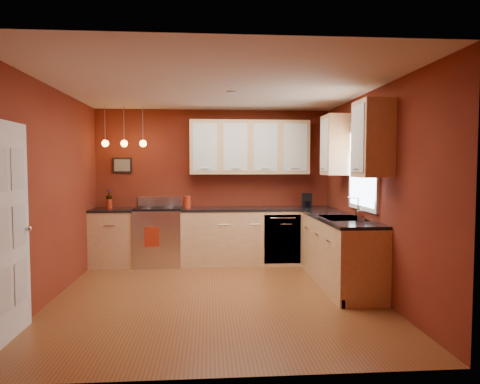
{
  "coord_description": "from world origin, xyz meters",
  "views": [
    {
      "loc": [
        -0.1,
        -5.3,
        1.63
      ],
      "look_at": [
        0.37,
        1.0,
        1.25
      ],
      "focal_mm": 32.0,
      "sensor_mm": 36.0,
      "label": 1
    }
  ],
  "objects": [
    {
      "name": "counter_right",
      "position": [
        1.7,
        0.45,
        0.92
      ],
      "size": [
        0.62,
        2.1,
        0.04
      ],
      "primitive_type": "cube",
      "color": "black",
      "rests_on": "base_cabinets_right"
    },
    {
      "name": "dishwasher_front",
      "position": [
        1.1,
        1.51,
        0.45
      ],
      "size": [
        0.6,
        0.02,
        0.8
      ],
      "primitive_type": "cube",
      "color": "silver",
      "rests_on": "base_cabinets_back_right"
    },
    {
      "name": "pendant_lights",
      "position": [
        -1.45,
        1.75,
        2.01
      ],
      "size": [
        0.71,
        0.11,
        0.66
      ],
      "color": "gray",
      "rests_on": "ceiling"
    },
    {
      "name": "base_cabinets_back_right",
      "position": [
        0.73,
        1.8,
        0.45
      ],
      "size": [
        2.54,
        0.6,
        0.9
      ],
      "primitive_type": "cube",
      "color": "#E6B87B",
      "rests_on": "floor"
    },
    {
      "name": "soap_pump",
      "position": [
        1.81,
        -0.07,
        1.04
      ],
      "size": [
        0.1,
        0.1,
        0.2
      ],
      "primitive_type": "imported",
      "rotation": [
        0.0,
        0.0,
        -0.07
      ],
      "color": "silver",
      "rests_on": "counter_right"
    },
    {
      "name": "floor",
      "position": [
        0.0,
        0.0,
        0.0
      ],
      "size": [
        4.2,
        4.2,
        0.0
      ],
      "primitive_type": "plane",
      "color": "brown",
      "rests_on": "ground"
    },
    {
      "name": "gas_range",
      "position": [
        -0.92,
        1.8,
        0.48
      ],
      "size": [
        0.76,
        0.64,
        1.11
      ],
      "color": "silver",
      "rests_on": "floor"
    },
    {
      "name": "dish_towel",
      "position": [
        -0.99,
        1.47,
        0.52
      ],
      "size": [
        0.23,
        0.02,
        0.32
      ],
      "primitive_type": "cube",
      "color": "#9C2610",
      "rests_on": "gas_range"
    },
    {
      "name": "sink",
      "position": [
        1.7,
        0.3,
        0.92
      ],
      "size": [
        0.5,
        0.7,
        0.33
      ],
      "color": "gray",
      "rests_on": "counter_right"
    },
    {
      "name": "ceiling",
      "position": [
        0.0,
        0.0,
        2.6
      ],
      "size": [
        4.0,
        4.2,
        0.02
      ],
      "primitive_type": "cube",
      "color": "silver",
      "rests_on": "wall_back"
    },
    {
      "name": "flowers",
      "position": [
        -1.73,
        1.83,
        1.17
      ],
      "size": [
        0.11,
        0.11,
        0.19
      ],
      "primitive_type": "imported",
      "rotation": [
        0.0,
        0.0,
        -0.04
      ],
      "color": "#9C2610",
      "rests_on": "red_vase"
    },
    {
      "name": "base_cabinets_back_left",
      "position": [
        -1.65,
        1.8,
        0.45
      ],
      "size": [
        0.7,
        0.6,
        0.9
      ],
      "primitive_type": "cube",
      "color": "#E6B87B",
      "rests_on": "floor"
    },
    {
      "name": "wall_picture",
      "position": [
        -1.55,
        2.08,
        1.65
      ],
      "size": [
        0.32,
        0.03,
        0.26
      ],
      "primitive_type": "cube",
      "color": "black",
      "rests_on": "wall_back"
    },
    {
      "name": "wall_back",
      "position": [
        0.0,
        2.1,
        1.3
      ],
      "size": [
        4.0,
        0.02,
        2.6
      ],
      "primitive_type": "cube",
      "color": "maroon",
      "rests_on": "floor"
    },
    {
      "name": "coffee_maker",
      "position": [
        1.57,
        1.8,
        1.05
      ],
      "size": [
        0.19,
        0.18,
        0.24
      ],
      "rotation": [
        0.0,
        0.0,
        -0.18
      ],
      "color": "black",
      "rests_on": "counter_back_right"
    },
    {
      "name": "window",
      "position": [
        1.97,
        0.3,
        1.69
      ],
      "size": [
        0.06,
        1.02,
        1.22
      ],
      "color": "white",
      "rests_on": "wall_right"
    },
    {
      "name": "upper_cabinets_right",
      "position": [
        1.82,
        0.32,
        1.95
      ],
      "size": [
        0.35,
        1.95,
        0.9
      ],
      "primitive_type": "cube",
      "color": "#E6B87B",
      "rests_on": "wall_right"
    },
    {
      "name": "counter_back_left",
      "position": [
        -1.65,
        1.8,
        0.92
      ],
      "size": [
        0.7,
        0.62,
        0.04
      ],
      "primitive_type": "cube",
      "color": "black",
      "rests_on": "base_cabinets_back_left"
    },
    {
      "name": "counter_back_right",
      "position": [
        0.73,
        1.8,
        0.92
      ],
      "size": [
        2.54,
        0.62,
        0.04
      ],
      "primitive_type": "cube",
      "color": "black",
      "rests_on": "base_cabinets_back_right"
    },
    {
      "name": "wall_left",
      "position": [
        -2.0,
        0.0,
        1.3
      ],
      "size": [
        0.02,
        4.2,
        2.6
      ],
      "primitive_type": "cube",
      "color": "maroon",
      "rests_on": "floor"
    },
    {
      "name": "upper_cabinets_back",
      "position": [
        0.6,
        1.93,
        1.95
      ],
      "size": [
        2.0,
        0.35,
        0.9
      ],
      "primitive_type": "cube",
      "color": "#E6B87B",
      "rests_on": "wall_back"
    },
    {
      "name": "door_left_wall",
      "position": [
        -1.97,
        -1.2,
        1.03
      ],
      "size": [
        0.12,
        0.82,
        2.05
      ],
      "color": "white",
      "rests_on": "floor"
    },
    {
      "name": "red_canister",
      "position": [
        -0.45,
        1.78,
        1.04
      ],
      "size": [
        0.13,
        0.13,
        0.2
      ],
      "color": "#9C2610",
      "rests_on": "counter_back_right"
    },
    {
      "name": "base_cabinets_right",
      "position": [
        1.7,
        0.45,
        0.45
      ],
      "size": [
        0.6,
        2.1,
        0.9
      ],
      "primitive_type": "cube",
      "color": "#E6B87B",
      "rests_on": "floor"
    },
    {
      "name": "red_vase",
      "position": [
        -1.73,
        1.83,
        1.02
      ],
      "size": [
        0.1,
        0.1,
        0.15
      ],
      "primitive_type": "cylinder",
      "color": "#9C2610",
      "rests_on": "counter_back_left"
    },
    {
      "name": "wall_front",
      "position": [
        0.0,
        -2.1,
        1.3
      ],
      "size": [
        4.0,
        0.02,
        2.6
      ],
      "primitive_type": "cube",
      "color": "maroon",
      "rests_on": "floor"
    },
    {
      "name": "wall_right",
      "position": [
        2.0,
        0.0,
        1.3
      ],
      "size": [
        0.02,
        4.2,
        2.6
      ],
      "primitive_type": "cube",
      "color": "maroon",
      "rests_on": "floor"
    }
  ]
}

